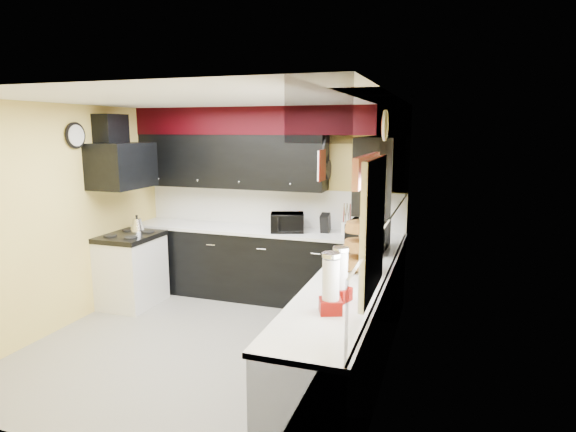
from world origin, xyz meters
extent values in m
plane|color=gray|center=(0.00, 0.00, 0.00)|extent=(3.60, 3.60, 0.00)
cube|color=#E0C666|center=(0.00, 1.80, 1.25)|extent=(3.60, 0.06, 2.50)
cube|color=#E0C666|center=(1.80, 0.00, 1.25)|extent=(0.06, 3.60, 2.50)
cube|color=#E0C666|center=(-1.80, 0.00, 1.25)|extent=(0.06, 3.60, 2.50)
cube|color=white|center=(0.00, 0.00, 2.50)|extent=(3.60, 3.60, 0.06)
cube|color=black|center=(0.00, 1.50, 0.45)|extent=(3.60, 0.60, 0.90)
cube|color=black|center=(1.50, -0.30, 0.45)|extent=(0.60, 3.00, 0.90)
cube|color=white|center=(0.00, 1.50, 0.92)|extent=(3.62, 0.64, 0.04)
cube|color=white|center=(1.50, -0.30, 0.92)|extent=(0.64, 3.02, 0.04)
cube|color=white|center=(0.00, 1.79, 1.19)|extent=(3.60, 0.02, 0.50)
cube|color=white|center=(1.79, 0.00, 1.19)|extent=(0.02, 3.60, 0.50)
cube|color=black|center=(-0.50, 1.62, 1.80)|extent=(2.60, 0.35, 0.70)
cube|color=black|center=(1.62, 0.90, 1.80)|extent=(0.35, 1.80, 0.70)
cube|color=black|center=(0.00, 1.62, 2.33)|extent=(3.60, 0.36, 0.35)
cube|color=black|center=(1.62, -0.18, 2.33)|extent=(0.36, 3.24, 0.35)
cube|color=white|center=(-1.50, 0.75, 0.43)|extent=(0.60, 0.75, 0.86)
cube|color=black|center=(-1.50, 0.75, 0.89)|extent=(0.62, 0.77, 0.06)
cube|color=black|center=(-1.55, 0.75, 1.78)|extent=(0.50, 0.78, 0.55)
cube|color=black|center=(-1.68, 0.75, 2.20)|extent=(0.24, 0.40, 0.40)
cube|color=red|center=(1.73, -0.90, 1.95)|extent=(0.04, 0.88, 0.20)
cube|color=white|center=(0.83, 1.30, 1.80)|extent=(0.03, 0.26, 0.35)
imported|color=black|center=(0.36, 1.44, 1.06)|extent=(0.50, 0.45, 0.24)
imported|color=black|center=(1.48, 0.85, 1.10)|extent=(0.41, 0.59, 0.32)
cylinder|color=silver|center=(1.10, 1.54, 1.02)|extent=(0.15, 0.15, 0.15)
cube|color=black|center=(0.83, 1.54, 1.06)|extent=(0.11, 0.15, 0.24)
camera|label=1|loc=(2.27, -4.20, 2.22)|focal=30.00mm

